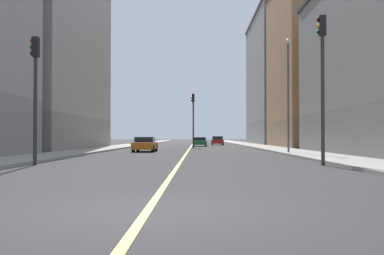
% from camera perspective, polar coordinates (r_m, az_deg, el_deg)
% --- Properties ---
extents(ground_plane, '(400.00, 400.00, 0.00)m').
position_cam_1_polar(ground_plane, '(7.91, -5.67, -10.51)').
color(ground_plane, '#2F2E2E').
rests_on(ground_plane, ground).
extents(sidewalk_left, '(3.26, 168.00, 0.15)m').
position_cam_1_polar(sidewalk_left, '(57.27, 8.38, -2.35)').
color(sidewalk_left, '#9E9B93').
rests_on(sidewalk_left, ground).
extents(sidewalk_right, '(3.26, 168.00, 0.15)m').
position_cam_1_polar(sidewalk_right, '(57.53, -8.60, -2.34)').
color(sidewalk_right, '#9E9B93').
rests_on(sidewalk_right, ground).
extents(lane_center_stripe, '(0.16, 154.00, 0.01)m').
position_cam_1_polar(lane_center_stripe, '(56.78, -0.13, -2.44)').
color(lane_center_stripe, '#E5D14C').
rests_on(lane_center_stripe, ground).
extents(building_left_mid, '(11.67, 16.65, 19.67)m').
position_cam_1_polar(building_left_mid, '(54.91, 16.66, 7.87)').
color(building_left_mid, '#8F6B4F').
rests_on(building_left_mid, ground).
extents(building_left_far, '(11.67, 23.79, 21.09)m').
position_cam_1_polar(building_left_far, '(75.97, 12.13, 5.88)').
color(building_left_far, slate).
rests_on(building_left_far, ground).
extents(building_right_midblock, '(11.67, 23.00, 23.78)m').
position_cam_1_polar(building_right_midblock, '(49.00, -19.54, 11.43)').
color(building_right_midblock, gray).
rests_on(building_right_midblock, ground).
extents(traffic_light_left_near, '(0.40, 0.32, 6.69)m').
position_cam_1_polar(traffic_light_left_near, '(21.01, 16.20, 7.09)').
color(traffic_light_left_near, '#2D2D2D').
rests_on(traffic_light_left_near, ground).
extents(traffic_light_right_near, '(0.40, 0.32, 5.77)m').
position_cam_1_polar(traffic_light_right_near, '(21.48, -19.29, 5.50)').
color(traffic_light_right_near, '#2D2D2D').
rests_on(traffic_light_right_near, ground).
extents(traffic_light_median_far, '(0.40, 0.32, 6.00)m').
position_cam_1_polar(traffic_light_median_far, '(49.51, 0.14, 1.86)').
color(traffic_light_median_far, '#2D2D2D').
rests_on(traffic_light_median_far, ground).
extents(street_lamp_left_near, '(0.36, 0.36, 8.26)m').
position_cam_1_polar(street_lamp_left_near, '(33.50, 12.11, 5.35)').
color(street_lamp_left_near, '#4C4C51').
rests_on(street_lamp_left_near, ground).
extents(car_green, '(1.85, 3.95, 1.19)m').
position_cam_1_polar(car_green, '(59.11, 0.98, -1.83)').
color(car_green, '#1E6B38').
rests_on(car_green, ground).
extents(car_red, '(1.89, 4.16, 1.32)m').
position_cam_1_polar(car_red, '(68.25, 3.25, -1.68)').
color(car_red, red).
rests_on(car_red, ground).
extents(car_orange, '(1.83, 4.42, 1.24)m').
position_cam_1_polar(car_orange, '(38.33, -5.98, -2.15)').
color(car_orange, orange).
rests_on(car_orange, ground).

